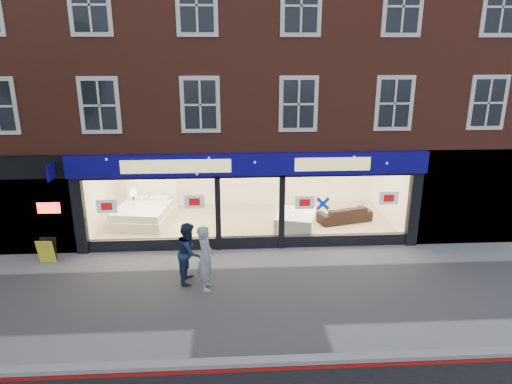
{
  "coord_description": "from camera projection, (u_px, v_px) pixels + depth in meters",
  "views": [
    {
      "loc": [
        -0.65,
        -11.05,
        6.4
      ],
      "look_at": [
        0.16,
        2.5,
        2.15
      ],
      "focal_mm": 32.0,
      "sensor_mm": 36.0,
      "label": 1
    }
  ],
  "objects": [
    {
      "name": "a_board",
      "position": [
        47.0,
        251.0,
        14.22
      ],
      "size": [
        0.54,
        0.37,
        0.8
      ],
      "primitive_type": "cube",
      "rotation": [
        0.0,
        0.0,
        -0.07
      ],
      "color": "yellow",
      "rests_on": "ground"
    },
    {
      "name": "kerb_stone",
      "position": [
        263.0,
        361.0,
        9.7
      ],
      "size": [
        60.0,
        0.25,
        0.12
      ],
      "primitive_type": "cube",
      "color": "gray",
      "rests_on": "ground"
    },
    {
      "name": "mattress_stack",
      "position": [
        296.0,
        222.0,
        16.53
      ],
      "size": [
        1.73,
        1.97,
        0.66
      ],
      "rotation": [
        0.0,
        0.0,
        -0.28
      ],
      "color": "white",
      "rests_on": "showroom_floor"
    },
    {
      "name": "ground",
      "position": [
        255.0,
        294.0,
        12.48
      ],
      "size": [
        120.0,
        120.0,
        0.0
      ],
      "primitive_type": "plane",
      "color": "gray",
      "rests_on": "ground"
    },
    {
      "name": "kerb_line",
      "position": [
        264.0,
        370.0,
        9.52
      ],
      "size": [
        60.0,
        0.1,
        0.01
      ],
      "primitive_type": "cube",
      "color": "#8C0A07",
      "rests_on": "ground"
    },
    {
      "name": "pedestrian_grey",
      "position": [
        206.0,
        258.0,
        12.51
      ],
      "size": [
        0.46,
        0.69,
        1.87
      ],
      "primitive_type": "imported",
      "rotation": [
        0.0,
        0.0,
        1.59
      ],
      "color": "#9C9FA3",
      "rests_on": "ground"
    },
    {
      "name": "display_bed",
      "position": [
        144.0,
        213.0,
        17.33
      ],
      "size": [
        2.3,
        2.64,
        1.35
      ],
      "rotation": [
        0.0,
        0.0,
        -0.15
      ],
      "color": "#EEE7CF",
      "rests_on": "showroom_floor"
    },
    {
      "name": "bedside_table",
      "position": [
        135.0,
        210.0,
        17.87
      ],
      "size": [
        0.58,
        0.58,
        0.55
      ],
      "primitive_type": "cube",
      "rotation": [
        0.0,
        0.0,
        0.35
      ],
      "color": "brown",
      "rests_on": "showroom_floor"
    },
    {
      "name": "sofa",
      "position": [
        344.0,
        214.0,
        17.41
      ],
      "size": [
        2.18,
        1.31,
        0.6
      ],
      "primitive_type": "imported",
      "rotation": [
        0.0,
        0.0,
        3.41
      ],
      "color": "black",
      "rests_on": "showroom_floor"
    },
    {
      "name": "showroom_floor",
      "position": [
        247.0,
        223.0,
        17.46
      ],
      "size": [
        11.0,
        4.5,
        0.1
      ],
      "primitive_type": "cube",
      "color": "tan",
      "rests_on": "ground"
    },
    {
      "name": "pedestrian_blue",
      "position": [
        189.0,
        252.0,
        12.95
      ],
      "size": [
        0.73,
        0.91,
        1.78
      ],
      "primitive_type": "imported",
      "rotation": [
        0.0,
        0.0,
        1.5
      ],
      "color": "#192747",
      "rests_on": "ground"
    },
    {
      "name": "building",
      "position": [
        244.0,
        42.0,
        17.09
      ],
      "size": [
        19.0,
        8.26,
        10.3
      ],
      "color": "brown",
      "rests_on": "ground"
    }
  ]
}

